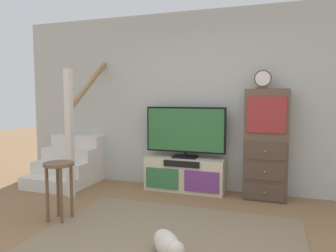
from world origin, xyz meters
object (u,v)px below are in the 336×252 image
Objects in this scene: television at (185,131)px; bar_stool_near at (59,177)px; media_console at (185,174)px; desk_clock at (263,79)px; dog at (168,245)px; side_cabinet at (266,145)px.

bar_stool_near is at bearing -123.20° from television.
television is (0.00, 0.02, 0.66)m from media_console.
television is 1.32m from desk_clock.
media_console reaches higher than dog.
media_console is at bearing 56.40° from bar_stool_near.
media_console is 0.98× the size of television.
bar_stool_near is at bearing -144.33° from side_cabinet.
desk_clock is (1.09, -0.00, 1.40)m from media_console.
bar_stool_near reaches higher than dog.
bar_stool_near is at bearing -143.79° from desk_clock.
media_console is 1.77m from desk_clock.
dog is at bearing -110.43° from side_cabinet.
desk_clock is 2.88m from bar_stool_near.
side_cabinet is at bearing 69.57° from dog.
side_cabinet reaches higher than dog.
dog is (0.41, -1.99, -0.13)m from media_console.
television is 1.94m from bar_stool_near.
media_console is at bearing -179.50° from side_cabinet.
side_cabinet is 2.72m from bar_stool_near.
television is at bearing 178.50° from desk_clock.
media_console is 0.66m from television.
desk_clock is at bearing -1.50° from television.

